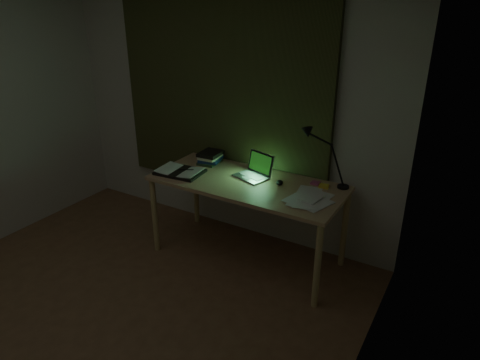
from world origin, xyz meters
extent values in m
cube|color=brown|center=(0.00, 0.00, 0.00)|extent=(3.50, 4.00, 0.00)
cube|color=beige|center=(0.00, 2.00, 1.25)|extent=(3.50, 0.00, 2.50)
cube|color=beige|center=(1.75, 0.00, 1.25)|extent=(0.00, 4.00, 2.50)
cube|color=#2B2F17|center=(0.00, 1.96, 1.45)|extent=(2.20, 0.06, 2.00)
ellipsoid|color=black|center=(0.78, 1.64, 0.78)|extent=(0.08, 0.10, 0.03)
cube|color=yellow|center=(1.12, 1.78, 0.77)|extent=(0.10, 0.10, 0.02)
cube|color=#D05187|center=(1.04, 1.81, 0.77)|extent=(0.07, 0.07, 0.02)
camera|label=1|loc=(2.16, -1.37, 2.23)|focal=32.00mm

